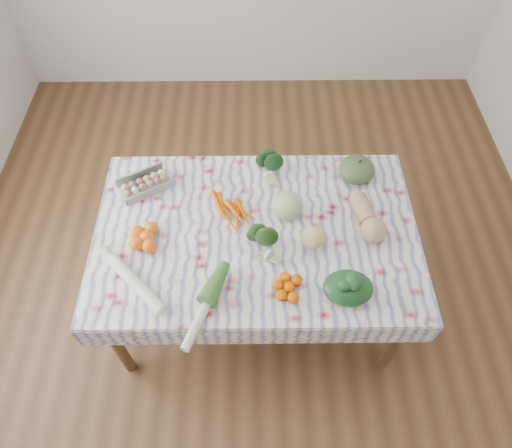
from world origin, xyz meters
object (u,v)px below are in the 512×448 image
dining_table (256,240)px  kabocha_squash (357,169)px  grapefruit (313,237)px  egg_carton (146,186)px  butternut_squash (368,217)px  cabbage (288,206)px

dining_table → kabocha_squash: size_ratio=8.21×
grapefruit → egg_carton: bearing=157.8°
egg_carton → butternut_squash: 1.19m
egg_carton → butternut_squash: size_ratio=0.97×
kabocha_squash → cabbage: cabbage is taller
grapefruit → kabocha_squash: bearing=57.9°
cabbage → kabocha_squash: bearing=33.3°
dining_table → cabbage: (0.16, 0.10, 0.16)m
dining_table → cabbage: cabbage is taller
kabocha_squash → butternut_squash: 0.33m
butternut_squash → grapefruit: butternut_squash is taller
egg_carton → butternut_squash: (1.16, -0.24, 0.03)m
kabocha_squash → grapefruit: (-0.28, -0.44, -0.01)m
egg_carton → butternut_squash: bearing=-41.4°
kabocha_squash → grapefruit: 0.52m
kabocha_squash → butternut_squash: (0.01, -0.33, 0.00)m
dining_table → kabocha_squash: 0.68m
dining_table → egg_carton: size_ratio=5.91×
egg_carton → cabbage: bearing=-42.4°
butternut_squash → grapefruit: bearing=-171.3°
butternut_squash → grapefruit: size_ratio=2.41×
butternut_squash → kabocha_squash: bearing=79.0°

